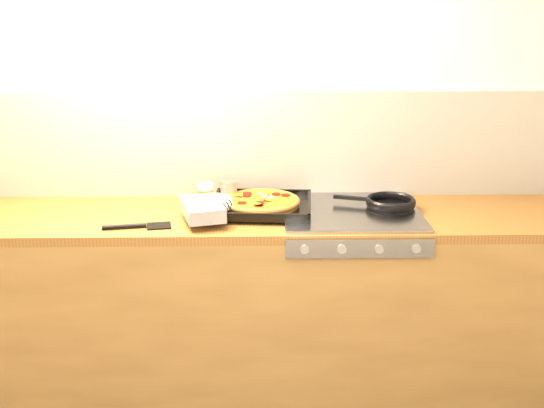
{
  "coord_description": "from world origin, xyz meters",
  "views": [
    {
      "loc": [
        0.05,
        -1.77,
        1.83
      ],
      "look_at": [
        0.1,
        1.08,
        0.95
      ],
      "focal_mm": 45.0,
      "sensor_mm": 36.0,
      "label": 1
    }
  ],
  "objects_px": {
    "juice_glass": "(206,195)",
    "frying_pan": "(389,203)",
    "pizza_on_tray": "(245,204)",
    "tomato_can": "(229,193)"
  },
  "relations": [
    {
      "from": "pizza_on_tray",
      "to": "juice_glass",
      "type": "bearing_deg",
      "value": 150.73
    },
    {
      "from": "juice_glass",
      "to": "tomato_can",
      "type": "bearing_deg",
      "value": 27.73
    },
    {
      "from": "frying_pan",
      "to": "juice_glass",
      "type": "distance_m",
      "value": 0.83
    },
    {
      "from": "frying_pan",
      "to": "juice_glass",
      "type": "xyz_separation_m",
      "value": [
        -0.82,
        0.06,
        0.02
      ]
    },
    {
      "from": "frying_pan",
      "to": "tomato_can",
      "type": "xyz_separation_m",
      "value": [
        -0.72,
        0.11,
        0.02
      ]
    },
    {
      "from": "tomato_can",
      "to": "frying_pan",
      "type": "bearing_deg",
      "value": -8.87
    },
    {
      "from": "pizza_on_tray",
      "to": "tomato_can",
      "type": "height_order",
      "value": "tomato_can"
    },
    {
      "from": "frying_pan",
      "to": "tomato_can",
      "type": "bearing_deg",
      "value": 171.13
    },
    {
      "from": "juice_glass",
      "to": "frying_pan",
      "type": "bearing_deg",
      "value": -4.14
    },
    {
      "from": "pizza_on_tray",
      "to": "tomato_can",
      "type": "relative_size",
      "value": 5.45
    }
  ]
}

